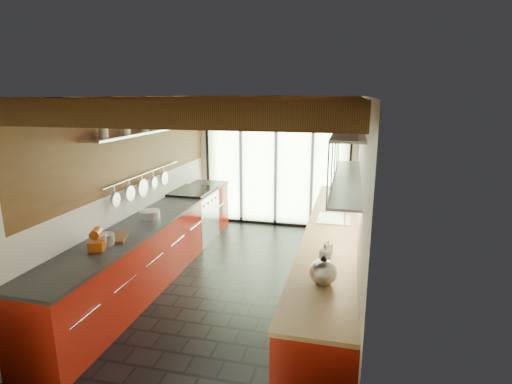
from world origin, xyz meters
TOP-DOWN VIEW (x-y plane):
  - ground at (0.00, 0.00)m, footprint 5.50×5.50m
  - room_shell at (0.00, 0.00)m, footprint 5.50×5.50m
  - ceiling_beams at (-0.00, 0.38)m, footprint 3.14×5.06m
  - glass_door at (0.00, 2.69)m, footprint 2.95×0.10m
  - left_counter at (-1.28, 0.00)m, footprint 0.68×5.00m
  - range_stove at (-1.28, 1.45)m, footprint 0.66×0.90m
  - right_counter at (1.27, 0.00)m, footprint 0.68×5.00m
  - sink_assembly at (1.29, 0.40)m, footprint 0.45×0.52m
  - upper_cabinets_right at (1.43, 0.30)m, footprint 0.34×3.00m
  - left_wall_fixtures at (-1.47, 0.18)m, footprint 0.28×2.60m
  - stand_mixer at (-1.27, -1.34)m, footprint 0.24×0.31m
  - pot_large at (-1.27, -1.20)m, footprint 0.24×0.24m
  - pot_small at (-1.27, -0.15)m, footprint 0.34×0.34m
  - cutting_board at (-1.27, -1.02)m, footprint 0.37×0.43m
  - kettle at (1.27, -1.62)m, footprint 0.28×0.33m
  - paper_towel at (1.27, -1.44)m, footprint 0.13×0.13m
  - soap_bottle at (1.27, -0.88)m, footprint 0.11×0.11m
  - bowl at (1.27, 1.96)m, footprint 0.21×0.21m

SIDE VIEW (x-z plane):
  - ground at x=0.00m, z-range 0.00..0.00m
  - right_counter at x=1.27m, z-range 0.00..0.92m
  - left_counter at x=-1.28m, z-range 0.00..0.92m
  - range_stove at x=-1.28m, z-range -0.01..0.96m
  - cutting_board at x=-1.27m, z-range 0.92..0.95m
  - bowl at x=1.27m, z-range 0.92..0.97m
  - sink_assembly at x=1.29m, z-range 0.75..1.17m
  - pot_small at x=-1.27m, z-range 0.92..1.03m
  - pot_large at x=-1.27m, z-range 0.92..1.05m
  - soap_bottle at x=1.27m, z-range 0.92..1.10m
  - stand_mixer at x=-1.27m, z-range 0.89..1.14m
  - paper_towel at x=1.27m, z-range 0.90..1.20m
  - kettle at x=1.27m, z-range 0.90..1.20m
  - room_shell at x=0.00m, z-range -1.10..4.40m
  - glass_door at x=0.00m, z-range 0.21..3.11m
  - left_wall_fixtures at x=-1.47m, z-range 1.37..2.32m
  - upper_cabinets_right at x=1.43m, z-range 0.35..3.35m
  - ceiling_beams at x=0.00m, z-range 0.01..4.91m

